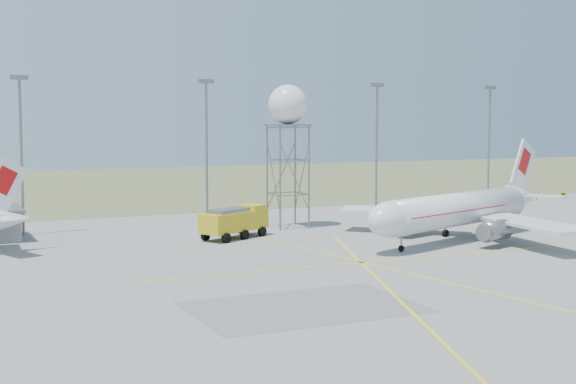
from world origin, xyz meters
name	(u,v)px	position (x,y,z in m)	size (l,w,h in m)	color
grass_strip	(141,184)	(0.00, 140.00, 0.01)	(400.00, 120.00, 0.03)	#505F34
mast_a	(21,142)	(-35.00, 66.00, 12.07)	(2.20, 0.50, 20.50)	slate
mast_b	(207,139)	(-10.00, 66.00, 12.07)	(2.20, 0.50, 20.50)	slate
mast_c	(377,138)	(18.00, 66.00, 12.07)	(2.20, 0.50, 20.50)	slate
mast_d	(489,136)	(40.00, 66.00, 12.07)	(2.20, 0.50, 20.50)	slate
taxi_sign_near	(534,196)	(55.60, 72.00, 0.89)	(1.60, 0.17, 1.20)	black
taxi_sign_far	(563,194)	(62.60, 72.00, 0.89)	(1.60, 0.17, 1.20)	black
airliner_main	(459,210)	(13.00, 38.44, 3.77)	(35.07, 32.97, 12.30)	silver
radar_tower	(288,148)	(-0.89, 58.43, 11.02)	(5.42, 5.42, 19.64)	slate
fire_truck	(236,223)	(-11.17, 52.05, 1.89)	(10.23, 7.58, 3.94)	gold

